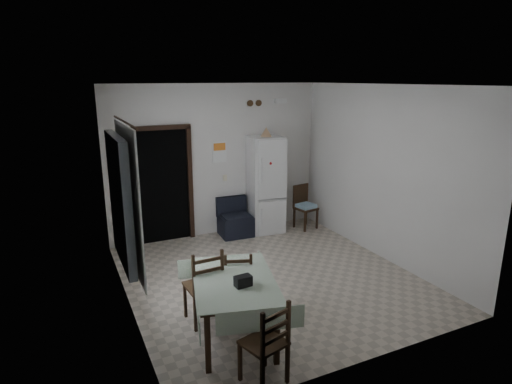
{
  "coord_description": "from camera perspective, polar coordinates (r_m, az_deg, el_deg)",
  "views": [
    {
      "loc": [
        -2.79,
        -5.38,
        2.99
      ],
      "look_at": [
        0.0,
        0.5,
        1.25
      ],
      "focal_mm": 30.0,
      "sensor_mm": 36.0,
      "label": 1
    }
  ],
  "objects": [
    {
      "name": "tan_cone",
      "position": [
        8.2,
        1.37,
        8.01
      ],
      "size": [
        0.22,
        0.22,
        0.18
      ],
      "primitive_type": "cone",
      "rotation": [
        0.0,
        0.0,
        -0.03
      ],
      "color": "tan",
      "rests_on": "fridge"
    },
    {
      "name": "dining_chair_far_right",
      "position": [
        5.7,
        -2.45,
        -11.72
      ],
      "size": [
        0.47,
        0.47,
        0.86
      ],
      "primitive_type": null,
      "rotation": [
        0.0,
        0.0,
        2.8
      ],
      "color": "black",
      "rests_on": "ground"
    },
    {
      "name": "corner_chair",
      "position": [
        8.76,
        6.67,
        -2.03
      ],
      "size": [
        0.45,
        0.45,
        0.89
      ],
      "primitive_type": null,
      "rotation": [
        0.0,
        0.0,
        0.18
      ],
      "color": "black",
      "rests_on": "ground"
    },
    {
      "name": "window_recess",
      "position": [
        5.42,
        -17.65,
        -1.18
      ],
      "size": [
        0.1,
        1.2,
        1.6
      ],
      "primitive_type": "cube",
      "color": "silver",
      "rests_on": "ground"
    },
    {
      "name": "dining_chair_far_left",
      "position": [
        5.49,
        -7.05,
        -12.13
      ],
      "size": [
        0.45,
        0.45,
        1.0
      ],
      "primitive_type": null,
      "rotation": [
        0.0,
        0.0,
        3.19
      ],
      "color": "black",
      "rests_on": "ground"
    },
    {
      "name": "black_bag",
      "position": [
        4.88,
        -1.73,
        -11.78
      ],
      "size": [
        0.2,
        0.13,
        0.12
      ],
      "primitive_type": "cube",
      "rotation": [
        0.0,
        0.0,
        0.08
      ],
      "color": "black",
      "rests_on": "dining_table"
    },
    {
      "name": "ceiling",
      "position": [
        6.06,
        2.09,
        14.1
      ],
      "size": [
        4.2,
        4.5,
        0.02
      ],
      "primitive_type": null,
      "color": "white",
      "rests_on": "ground"
    },
    {
      "name": "fridge",
      "position": [
        8.43,
        1.2,
        0.99
      ],
      "size": [
        0.69,
        0.69,
        1.91
      ],
      "primitive_type": null,
      "rotation": [
        0.0,
        0.0,
        -0.12
      ],
      "color": "silver",
      "rests_on": "ground"
    },
    {
      "name": "calendar",
      "position": [
        8.25,
        -4.89,
        5.35
      ],
      "size": [
        0.28,
        0.02,
        0.4
      ],
      "primitive_type": "cube",
      "color": "white",
      "rests_on": "ground"
    },
    {
      "name": "wall_front",
      "position": [
        4.47,
        15.38,
        -5.76
      ],
      "size": [
        4.2,
        0.02,
        2.9
      ],
      "primitive_type": null,
      "color": "silver",
      "rests_on": "ground"
    },
    {
      "name": "wall_right",
      "position": [
        7.44,
        16.51,
        2.38
      ],
      "size": [
        0.02,
        4.5,
        2.9
      ],
      "primitive_type": null,
      "color": "silver",
      "rests_on": "ground"
    },
    {
      "name": "doorway",
      "position": [
        8.26,
        -12.5,
        1.09
      ],
      "size": [
        1.06,
        0.52,
        2.22
      ],
      "color": "black",
      "rests_on": "ground"
    },
    {
      "name": "calendar_image",
      "position": [
        8.23,
        -4.89,
        6.03
      ],
      "size": [
        0.24,
        0.01,
        0.14
      ],
      "primitive_type": "cube",
      "color": "orange",
      "rests_on": "ground"
    },
    {
      "name": "curtain",
      "position": [
        5.43,
        -16.5,
        -1.05
      ],
      "size": [
        0.02,
        1.45,
        1.85
      ],
      "primitive_type": "cube",
      "color": "silver",
      "rests_on": "ground"
    },
    {
      "name": "dining_table",
      "position": [
        5.23,
        -2.88,
        -15.15
      ],
      "size": [
        1.25,
        1.6,
        0.73
      ],
      "primitive_type": null,
      "rotation": [
        0.0,
        0.0,
        -0.25
      ],
      "color": "#9FB197",
      "rests_on": "ground"
    },
    {
      "name": "vent_right",
      "position": [
        8.47,
        0.35,
        11.78
      ],
      "size": [
        0.12,
        0.03,
        0.12
      ],
      "primitive_type": "cylinder",
      "rotation": [
        1.57,
        0.0,
        0.0
      ],
      "color": "brown",
      "rests_on": "ground"
    },
    {
      "name": "navy_seat",
      "position": [
        8.34,
        -2.74,
        -3.39
      ],
      "size": [
        0.64,
        0.62,
        0.73
      ],
      "primitive_type": null,
      "rotation": [
        0.0,
        0.0,
        -0.06
      ],
      "color": "black",
      "rests_on": "ground"
    },
    {
      "name": "dining_chair_near_head",
      "position": [
        4.49,
        1.04,
        -19.32
      ],
      "size": [
        0.49,
        0.49,
        0.92
      ],
      "primitive_type": null,
      "rotation": [
        0.0,
        0.0,
        3.42
      ],
      "color": "black",
      "rests_on": "ground"
    },
    {
      "name": "curtain_rod",
      "position": [
        5.26,
        -17.16,
        8.96
      ],
      "size": [
        0.02,
        1.6,
        0.02
      ],
      "primitive_type": "cylinder",
      "rotation": [
        1.57,
        0.0,
        0.0
      ],
      "color": "black",
      "rests_on": "ground"
    },
    {
      "name": "light_switch",
      "position": [
        8.38,
        -4.17,
        1.9
      ],
      "size": [
        0.08,
        0.02,
        0.12
      ],
      "primitive_type": "cube",
      "color": "beige",
      "rests_on": "ground"
    },
    {
      "name": "ground",
      "position": [
        6.76,
        1.85,
        -11.29
      ],
      "size": [
        4.5,
        4.5,
        0.0
      ],
      "primitive_type": "plane",
      "color": "#B2A491",
      "rests_on": "ground"
    },
    {
      "name": "emergency_light",
      "position": [
        8.66,
        3.29,
        12.03
      ],
      "size": [
        0.25,
        0.07,
        0.09
      ],
      "primitive_type": "cube",
      "color": "white",
      "rests_on": "ground"
    },
    {
      "name": "wall_left",
      "position": [
        5.64,
        -17.36,
        -1.59
      ],
      "size": [
        0.02,
        4.5,
        2.9
      ],
      "primitive_type": null,
      "color": "silver",
      "rests_on": "ground"
    },
    {
      "name": "vent_left",
      "position": [
        8.39,
        -0.78,
        11.75
      ],
      "size": [
        0.12,
        0.03,
        0.12
      ],
      "primitive_type": "cylinder",
      "rotation": [
        1.57,
        0.0,
        0.0
      ],
      "color": "brown",
      "rests_on": "ground"
    },
    {
      "name": "wall_back",
      "position": [
        8.27,
        -5.22,
        4.17
      ],
      "size": [
        4.2,
        0.02,
        2.9
      ],
      "primitive_type": null,
      "color": "silver",
      "rests_on": "ground"
    }
  ]
}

